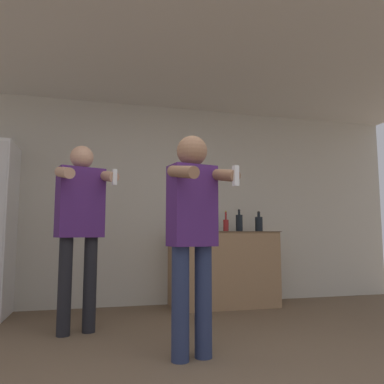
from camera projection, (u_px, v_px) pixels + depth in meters
wall_back at (150, 203)px, 4.80m from camera, size 7.00×0.06×2.55m
ceiling_slab at (171, 58)px, 3.63m from camera, size 7.00×3.20×0.05m
counter at (223, 268)px, 4.62m from camera, size 1.31×0.61×0.91m
bottle_tall_gin at (259, 223)px, 4.72m from camera, size 0.10×0.10×0.26m
bottle_red_label at (184, 220)px, 4.48m from camera, size 0.07×0.07×0.33m
bottle_clear_vodka at (239, 223)px, 4.66m from camera, size 0.09×0.09×0.28m
bottle_short_whiskey at (226, 224)px, 4.61m from camera, size 0.07×0.07×0.25m
person_woman_foreground at (193, 225)px, 2.72m from camera, size 0.46×0.52×1.61m
person_man_side at (80, 217)px, 3.40m from camera, size 0.57×0.56×1.69m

